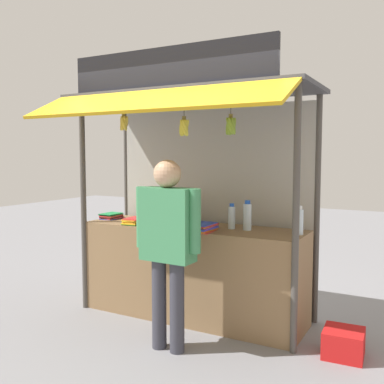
% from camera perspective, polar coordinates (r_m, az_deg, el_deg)
% --- Properties ---
extents(ground_plane, '(20.00, 20.00, 0.00)m').
position_cam_1_polar(ground_plane, '(4.75, -0.00, -15.82)').
color(ground_plane, gray).
extents(stall_counter, '(2.32, 0.65, 0.95)m').
position_cam_1_polar(stall_counter, '(4.60, -0.00, -10.29)').
color(stall_counter, olive).
rests_on(stall_counter, ground).
extents(stall_structure, '(2.52, 1.51, 2.64)m').
position_cam_1_polar(stall_structure, '(4.53, 0.62, 3.86)').
color(stall_structure, '#4C4742').
rests_on(stall_structure, ground).
extents(water_bottle_back_left, '(0.09, 0.09, 0.31)m').
position_cam_1_polar(water_bottle_back_left, '(4.90, -5.76, -2.02)').
color(water_bottle_back_left, silver).
rests_on(water_bottle_back_left, stall_counter).
extents(water_bottle_rear_center, '(0.07, 0.07, 0.27)m').
position_cam_1_polar(water_bottle_rear_center, '(4.12, 13.78, -3.71)').
color(water_bottle_rear_center, silver).
rests_on(water_bottle_rear_center, stall_counter).
extents(water_bottle_right, '(0.08, 0.08, 0.29)m').
position_cam_1_polar(water_bottle_right, '(4.27, 7.21, -3.14)').
color(water_bottle_right, silver).
rests_on(water_bottle_right, stall_counter).
extents(water_bottle_far_left, '(0.07, 0.07, 0.25)m').
position_cam_1_polar(water_bottle_far_left, '(4.33, 5.19, -3.25)').
color(water_bottle_far_left, silver).
rests_on(water_bottle_far_left, stall_counter).
extents(water_bottle_front_left, '(0.09, 0.09, 0.32)m').
position_cam_1_polar(water_bottle_front_left, '(4.75, 0.30, -2.16)').
color(water_bottle_front_left, silver).
rests_on(water_bottle_front_left, stall_counter).
extents(magazine_stack_far_right, '(0.20, 0.28, 0.04)m').
position_cam_1_polar(magazine_stack_far_right, '(4.46, -4.08, -4.30)').
color(magazine_stack_far_right, orange).
rests_on(magazine_stack_far_right, stall_counter).
extents(magazine_stack_left, '(0.26, 0.31, 0.08)m').
position_cam_1_polar(magazine_stack_left, '(4.20, 1.18, -4.59)').
color(magazine_stack_left, red).
rests_on(magazine_stack_left, stall_counter).
extents(magazine_stack_mid_right, '(0.22, 0.26, 0.07)m').
position_cam_1_polar(magazine_stack_mid_right, '(4.65, -7.45, -3.76)').
color(magazine_stack_mid_right, green).
rests_on(magazine_stack_mid_right, stall_counter).
extents(magazine_stack_back_right, '(0.21, 0.26, 0.06)m').
position_cam_1_polar(magazine_stack_back_right, '(5.09, -10.46, -3.08)').
color(magazine_stack_back_right, blue).
rests_on(magazine_stack_back_right, stall_counter).
extents(banana_bunch_rightmost, '(0.11, 0.10, 0.25)m').
position_cam_1_polar(banana_bunch_rightmost, '(4.38, -8.86, 8.87)').
color(banana_bunch_rightmost, '#332D23').
extents(banana_bunch_inner_right, '(0.11, 0.12, 0.32)m').
position_cam_1_polar(banana_bunch_inner_right, '(3.80, 5.07, 8.57)').
color(banana_bunch_inner_right, '#332D23').
extents(banana_bunch_leftmost, '(0.10, 0.10, 0.32)m').
position_cam_1_polar(banana_bunch_leftmost, '(4.00, -1.04, 8.39)').
color(banana_bunch_leftmost, '#332D23').
extents(vendor_person, '(0.62, 0.23, 1.64)m').
position_cam_1_polar(vendor_person, '(3.72, -3.19, -5.86)').
color(vendor_person, '#383842').
rests_on(vendor_person, ground).
extents(plastic_crate, '(0.34, 0.34, 0.23)m').
position_cam_1_polar(plastic_crate, '(4.06, 19.11, -18.08)').
color(plastic_crate, red).
rests_on(plastic_crate, ground).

